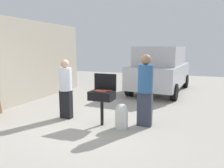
# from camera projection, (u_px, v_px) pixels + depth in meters

# --- Properties ---
(ground_plane) EXTENTS (24.00, 24.00, 0.00)m
(ground_plane) POSITION_uv_depth(u_px,v_px,m) (88.00, 127.00, 5.51)
(ground_plane) COLOR #9E998E
(house_wall_side) EXTENTS (0.24, 8.00, 2.97)m
(house_wall_side) POSITION_uv_depth(u_px,v_px,m) (12.00, 62.00, 7.39)
(house_wall_side) COLOR #B2A893
(house_wall_side) RESTS_ON ground
(bbq_grill) EXTENTS (0.60, 0.44, 0.89)m
(bbq_grill) POSITION_uv_depth(u_px,v_px,m) (102.00, 97.00, 5.57)
(bbq_grill) COLOR black
(bbq_grill) RESTS_ON ground
(grill_lid_open) EXTENTS (0.60, 0.05, 0.42)m
(grill_lid_open) POSITION_uv_depth(u_px,v_px,m) (105.00, 82.00, 5.71)
(grill_lid_open) COLOR black
(grill_lid_open) RESTS_ON bbq_grill
(hot_dog_0) EXTENTS (0.13, 0.04, 0.03)m
(hot_dog_0) POSITION_uv_depth(u_px,v_px,m) (106.00, 91.00, 5.55)
(hot_dog_0) COLOR #C6593D
(hot_dog_0) RESTS_ON bbq_grill
(hot_dog_1) EXTENTS (0.13, 0.03, 0.03)m
(hot_dog_1) POSITION_uv_depth(u_px,v_px,m) (95.00, 91.00, 5.55)
(hot_dog_1) COLOR #B74C33
(hot_dog_1) RESTS_ON bbq_grill
(hot_dog_2) EXTENTS (0.13, 0.04, 0.03)m
(hot_dog_2) POSITION_uv_depth(u_px,v_px,m) (103.00, 90.00, 5.61)
(hot_dog_2) COLOR #AD4228
(hot_dog_2) RESTS_ON bbq_grill
(hot_dog_3) EXTENTS (0.13, 0.03, 0.03)m
(hot_dog_3) POSITION_uv_depth(u_px,v_px,m) (99.00, 91.00, 5.54)
(hot_dog_3) COLOR #C6593D
(hot_dog_3) RESTS_ON bbq_grill
(hot_dog_4) EXTENTS (0.13, 0.03, 0.03)m
(hot_dog_4) POSITION_uv_depth(u_px,v_px,m) (102.00, 92.00, 5.37)
(hot_dog_4) COLOR #AD4228
(hot_dog_4) RESTS_ON bbq_grill
(hot_dog_5) EXTENTS (0.13, 0.04, 0.03)m
(hot_dog_5) POSITION_uv_depth(u_px,v_px,m) (98.00, 91.00, 5.46)
(hot_dog_5) COLOR #B74C33
(hot_dog_5) RESTS_ON bbq_grill
(hot_dog_6) EXTENTS (0.13, 0.04, 0.03)m
(hot_dog_6) POSITION_uv_depth(u_px,v_px,m) (99.00, 90.00, 5.60)
(hot_dog_6) COLOR #C6593D
(hot_dog_6) RESTS_ON bbq_grill
(hot_dog_7) EXTENTS (0.13, 0.03, 0.03)m
(hot_dog_7) POSITION_uv_depth(u_px,v_px,m) (104.00, 92.00, 5.44)
(hot_dog_7) COLOR #B74C33
(hot_dog_7) RESTS_ON bbq_grill
(hot_dog_8) EXTENTS (0.13, 0.04, 0.03)m
(hot_dog_8) POSITION_uv_depth(u_px,v_px,m) (110.00, 91.00, 5.55)
(hot_dog_8) COLOR #B74C33
(hot_dog_8) RESTS_ON bbq_grill
(propane_tank) EXTENTS (0.32, 0.32, 0.62)m
(propane_tank) POSITION_uv_depth(u_px,v_px,m) (121.00, 116.00, 5.41)
(propane_tank) COLOR silver
(propane_tank) RESTS_ON ground
(person_left) EXTENTS (0.35, 0.35, 1.65)m
(person_left) POSITION_uv_depth(u_px,v_px,m) (66.00, 87.00, 6.13)
(person_left) COLOR black
(person_left) RESTS_ON ground
(person_right) EXTENTS (0.38, 0.38, 1.81)m
(person_right) POSITION_uv_depth(u_px,v_px,m) (145.00, 88.00, 5.49)
(person_right) COLOR #333847
(person_right) RESTS_ON ground
(parked_minivan) EXTENTS (2.31, 4.53, 2.02)m
(parked_minivan) POSITION_uv_depth(u_px,v_px,m) (161.00, 69.00, 9.91)
(parked_minivan) COLOR #B7B7BC
(parked_minivan) RESTS_ON ground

